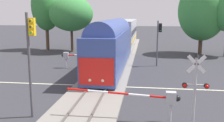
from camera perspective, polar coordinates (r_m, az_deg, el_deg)
ground_plane at (r=21.91m, az=-2.53°, el=-5.60°), size 220.00×220.00×0.00m
road_centre_stripe at (r=21.91m, az=-2.53°, el=-5.59°), size 44.00×0.20×0.01m
railway_track at (r=21.89m, az=-2.53°, el=-5.36°), size 4.40×80.00×0.32m
commuter_train at (r=37.70m, az=1.90°, el=5.51°), size 3.04×40.23×5.16m
crossing_gate_near at (r=14.69m, az=9.87°, el=-8.08°), size 6.52×0.40×1.82m
crossing_signal_mast at (r=14.03m, az=18.13°, el=-4.77°), size 1.36×0.44×4.10m
crossing_gate_far at (r=29.13m, az=-9.14°, el=1.18°), size 5.62×0.40×1.82m
traffic_signal_median at (r=15.21m, az=-17.75°, el=2.58°), size 0.53×0.38×6.16m
traffic_signal_far_side at (r=30.08m, az=10.41°, el=5.52°), size 0.53×0.38×5.30m
oak_behind_train at (r=41.55m, az=-9.11°, el=10.37°), size 6.94×6.94×8.85m
pine_left_background at (r=44.87m, az=-14.53°, el=11.75°), size 4.87×4.87×11.40m
oak_far_right at (r=40.92m, az=19.55°, el=10.58°), size 7.11×7.11×11.05m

